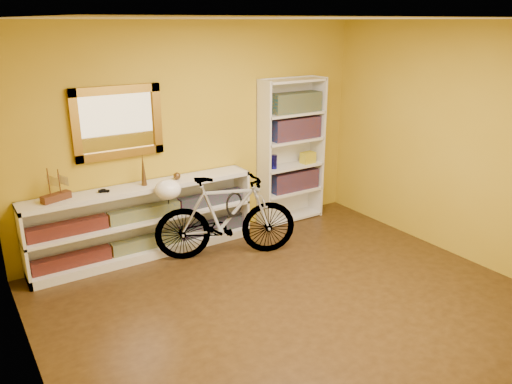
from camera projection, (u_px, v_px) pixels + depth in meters
floor at (295, 306)px, 4.80m from camera, size 4.50×4.00×0.01m
ceiling at (304, 18)px, 3.96m from camera, size 4.50×4.00×0.01m
back_wall at (197, 134)px, 5.98m from camera, size 4.50×0.01×2.60m
left_wall at (20, 231)px, 3.23m from camera, size 0.01×4.00×2.60m
right_wall at (462, 144)px, 5.53m from camera, size 0.01×4.00×2.60m
gilt_mirror at (118, 122)px, 5.38m from camera, size 0.98×0.06×0.78m
wall_socket at (261, 203)px, 6.76m from camera, size 0.09×0.02×0.09m
console_unit at (145, 221)px, 5.71m from camera, size 2.60×0.35×0.85m
cd_row_lower at (147, 242)px, 5.77m from camera, size 2.50×0.13×0.14m
cd_row_upper at (145, 213)px, 5.66m from camera, size 2.50×0.13×0.14m
model_ship at (54, 184)px, 5.05m from camera, size 0.32×0.21×0.36m
toy_car at (104, 192)px, 5.35m from camera, size 0.00×0.00×0.00m
bronze_ornament at (143, 169)px, 5.52m from camera, size 0.06×0.06×0.37m
decorative_orb at (177, 176)px, 5.77m from camera, size 0.08×0.08×0.08m
bookcase at (291, 151)px, 6.62m from camera, size 0.90×0.30×1.90m
book_row_a at (294, 180)px, 6.77m from camera, size 0.70×0.22×0.26m
book_row_b at (295, 128)px, 6.54m from camera, size 0.70×0.22×0.28m
book_row_c at (296, 102)px, 6.44m from camera, size 0.70×0.22×0.25m
travel_mug at (274, 162)px, 6.48m from camera, size 0.08×0.08×0.18m
red_tin at (278, 107)px, 6.35m from camera, size 0.16×0.16×0.16m
yellow_bag at (308, 158)px, 6.75m from camera, size 0.20×0.14×0.15m
bicycle at (226, 217)px, 5.68m from camera, size 0.99×1.69×0.97m
helmet at (168, 190)px, 5.44m from camera, size 0.29×0.28×0.22m
u_lock at (234, 204)px, 5.65m from camera, size 0.21×0.02×0.21m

